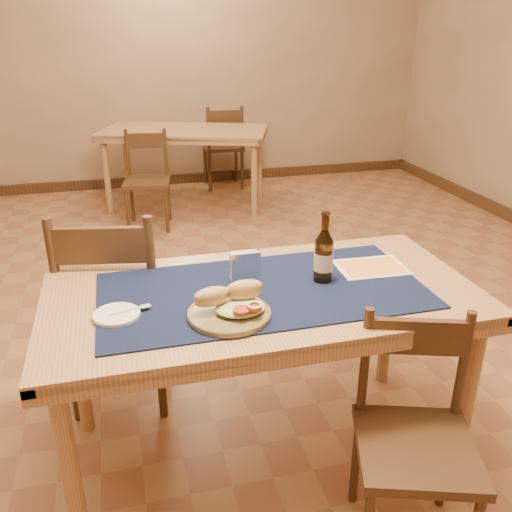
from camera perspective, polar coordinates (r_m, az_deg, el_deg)
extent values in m
cube|color=#956841|center=(3.08, -3.35, -9.79)|extent=(6.00, 7.00, 0.02)
cube|color=tan|center=(6.07, -10.81, 20.36)|extent=(6.00, 0.02, 2.80)
cylinder|color=#A4824D|center=(1.94, -18.94, -20.71)|extent=(0.06, 0.06, 0.71)
cylinder|color=#A4824D|center=(2.27, 21.35, -13.83)|extent=(0.06, 0.06, 0.71)
cylinder|color=#A4824D|center=(2.45, -18.20, -10.42)|extent=(0.06, 0.06, 0.71)
cylinder|color=#A4824D|center=(2.72, 13.73, -6.31)|extent=(0.06, 0.06, 0.71)
cube|color=#A4824D|center=(2.03, 0.72, -4.20)|extent=(1.60, 0.80, 0.04)
cube|color=#0F1537|center=(2.02, 0.72, -3.62)|extent=(1.20, 0.60, 0.01)
cube|color=#3F2916|center=(6.24, -9.85, 7.89)|extent=(6.00, 0.06, 0.10)
cylinder|color=#A4824D|center=(5.29, -15.41, 8.06)|extent=(0.06, 0.06, 0.71)
cylinder|color=#A4824D|center=(4.99, -0.21, 8.02)|extent=(0.06, 0.06, 0.71)
cylinder|color=#A4824D|center=(5.85, -13.45, 9.66)|extent=(0.06, 0.06, 0.71)
cylinder|color=#A4824D|center=(5.58, 0.35, 9.66)|extent=(0.06, 0.06, 0.71)
cube|color=#A4824D|center=(5.30, -7.55, 12.89)|extent=(1.71, 1.24, 0.04)
cylinder|color=#3F2916|center=(2.82, -9.21, -7.40)|extent=(0.04, 0.04, 0.48)
cylinder|color=#3F2916|center=(2.89, -16.91, -7.41)|extent=(0.04, 0.04, 0.48)
cylinder|color=#3F2916|center=(2.50, -10.02, -11.91)|extent=(0.04, 0.04, 0.48)
cylinder|color=#3F2916|center=(2.57, -18.76, -11.75)|extent=(0.04, 0.04, 0.48)
cube|color=#3F2916|center=(2.57, -14.25, -4.97)|extent=(0.53, 0.53, 0.04)
cube|color=#3F2916|center=(2.23, -16.07, 1.09)|extent=(0.38, 0.11, 0.15)
cylinder|color=#3F2916|center=(2.25, -10.90, -1.82)|extent=(0.04, 0.04, 0.49)
cylinder|color=#3F2916|center=(2.33, -20.35, -1.97)|extent=(0.04, 0.04, 0.49)
cylinder|color=#3F2916|center=(2.15, 10.50, -20.15)|extent=(0.03, 0.03, 0.41)
cylinder|color=#3F2916|center=(2.21, 19.40, -19.80)|extent=(0.03, 0.03, 0.41)
cube|color=#3F2916|center=(1.92, 16.54, -18.88)|extent=(0.48, 0.48, 0.04)
cube|color=#3F2916|center=(1.87, 16.61, -8.14)|extent=(0.32, 0.13, 0.13)
cylinder|color=#3F2916|center=(1.90, 11.38, -10.92)|extent=(0.03, 0.03, 0.41)
cylinder|color=#3F2916|center=(1.97, 20.92, -10.78)|extent=(0.03, 0.03, 0.41)
cylinder|color=#3F2916|center=(4.73, -13.36, 4.62)|extent=(0.03, 0.03, 0.41)
cylinder|color=#3F2916|center=(4.70, -9.37, 4.82)|extent=(0.03, 0.03, 0.41)
cylinder|color=#3F2916|center=(5.04, -12.94, 5.81)|extent=(0.03, 0.03, 0.41)
cylinder|color=#3F2916|center=(5.01, -9.19, 6.00)|extent=(0.03, 0.03, 0.41)
cube|color=#3F2916|center=(4.81, -11.41, 7.67)|extent=(0.44, 0.44, 0.04)
cube|color=#3F2916|center=(4.90, -11.54, 11.81)|extent=(0.33, 0.08, 0.13)
cylinder|color=#3F2916|center=(4.94, -13.36, 10.44)|extent=(0.03, 0.03, 0.42)
cylinder|color=#3F2916|center=(4.91, -9.50, 10.67)|extent=(0.03, 0.03, 0.42)
cylinder|color=#3F2916|center=(6.24, -2.10, 9.84)|extent=(0.04, 0.04, 0.44)
cylinder|color=#3F2916|center=(6.19, -5.35, 9.64)|extent=(0.04, 0.04, 0.44)
cylinder|color=#3F2916|center=(5.90, -1.46, 9.07)|extent=(0.04, 0.04, 0.44)
cylinder|color=#3F2916|center=(5.85, -4.88, 8.86)|extent=(0.04, 0.04, 0.44)
cube|color=#3F2916|center=(5.99, -3.50, 11.41)|extent=(0.43, 0.43, 0.04)
cube|color=#3F2916|center=(5.75, -3.27, 14.38)|extent=(0.35, 0.04, 0.14)
cylinder|color=#3F2916|center=(5.80, -1.49, 13.31)|extent=(0.04, 0.04, 0.45)
cylinder|color=#3F2916|center=(5.75, -5.02, 13.14)|extent=(0.04, 0.04, 0.45)
cylinder|color=brown|center=(1.84, -2.84, -6.13)|extent=(0.28, 0.28, 0.02)
torus|color=brown|center=(1.84, -2.84, -5.96)|extent=(0.28, 0.28, 0.01)
ellipsoid|color=beige|center=(1.83, -1.68, -5.46)|extent=(0.17, 0.14, 0.03)
ellipsoid|color=tan|center=(1.81, -4.69, -4.32)|extent=(0.13, 0.08, 0.07)
ellipsoid|color=tan|center=(1.85, -1.20, -3.61)|extent=(0.13, 0.06, 0.07)
cylinder|color=red|center=(1.78, -1.55, -5.68)|extent=(0.06, 0.06, 0.01)
cylinder|color=red|center=(1.79, -0.19, -5.42)|extent=(0.05, 0.05, 0.01)
torus|color=white|center=(1.78, -0.16, -5.16)|extent=(0.05, 0.05, 0.01)
cylinder|color=white|center=(1.90, -14.48, -6.00)|extent=(0.16, 0.16, 0.01)
torus|color=white|center=(1.90, -14.49, -5.89)|extent=(0.16, 0.16, 0.01)
cube|color=#A2E57E|center=(1.90, -13.55, -5.63)|extent=(0.11, 0.03, 0.00)
cube|color=#A2E57E|center=(1.91, -11.54, -5.20)|extent=(0.04, 0.03, 0.00)
cylinder|color=#40270B|center=(2.07, 7.10, -0.54)|extent=(0.07, 0.07, 0.16)
cone|color=#40270B|center=(2.03, 7.24, 2.08)|extent=(0.07, 0.07, 0.04)
cylinder|color=#40270B|center=(2.01, 7.31, 3.49)|extent=(0.03, 0.03, 0.06)
cylinder|color=#40270B|center=(2.00, 7.37, 4.47)|extent=(0.03, 0.03, 0.01)
cylinder|color=beige|center=(2.07, 7.10, -0.54)|extent=(0.07, 0.07, 0.07)
cube|color=silver|center=(2.11, -1.14, -2.24)|extent=(0.12, 0.05, 0.00)
cube|color=silver|center=(2.07, -1.03, -1.11)|extent=(0.11, 0.00, 0.11)
cube|color=silver|center=(2.10, -1.27, -0.69)|extent=(0.11, 0.00, 0.11)
cube|color=white|center=(2.09, -1.15, -1.01)|extent=(0.11, 0.03, 0.10)
cube|color=teal|center=(2.07, -1.05, -0.94)|extent=(0.08, 0.00, 0.04)
cube|color=#F8EABC|center=(2.24, 12.03, -1.17)|extent=(0.28, 0.21, 0.00)
cube|color=#EF913D|center=(2.24, 12.04, -1.10)|extent=(0.24, 0.17, 0.00)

